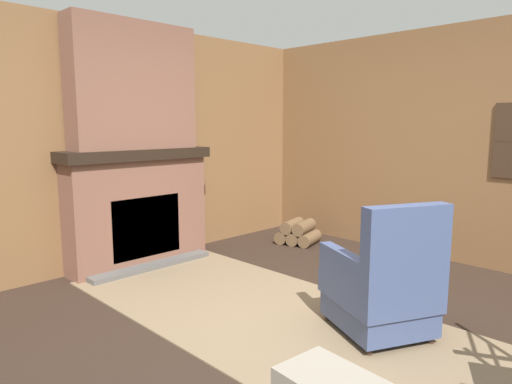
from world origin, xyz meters
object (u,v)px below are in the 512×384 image
at_px(armchair, 382,288).
at_px(decorative_plate_on_mantel, 123,135).
at_px(firewood_stack, 298,233).
at_px(storage_case, 151,142).
at_px(oil_lamp_vase, 95,142).

distance_m(armchair, decorative_plate_on_mantel, 2.99).
height_order(armchair, decorative_plate_on_mantel, decorative_plate_on_mantel).
bearing_deg(firewood_stack, armchair, -36.87).
bearing_deg(storage_case, oil_lamp_vase, -90.01).
distance_m(armchair, oil_lamp_vase, 3.02).
distance_m(oil_lamp_vase, decorative_plate_on_mantel, 0.32).
distance_m(armchair, firewood_stack, 2.59).
bearing_deg(firewood_stack, storage_case, -112.11).
bearing_deg(armchair, decorative_plate_on_mantel, 35.36).
bearing_deg(armchair, oil_lamp_vase, 41.71).
relative_size(oil_lamp_vase, storage_case, 0.97).
relative_size(storage_case, decorative_plate_on_mantel, 0.86).
relative_size(firewood_stack, storage_case, 2.25).
bearing_deg(oil_lamp_vase, decorative_plate_on_mantel, 93.62).
height_order(storage_case, decorative_plate_on_mantel, decorative_plate_on_mantel).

